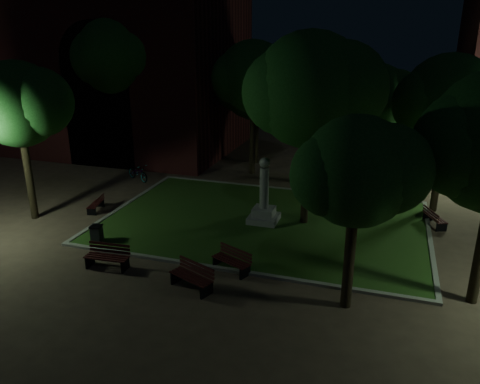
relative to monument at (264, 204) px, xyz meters
The scene contains 23 objects.
ground 2.22m from the monument, 90.00° to the right, with size 80.00×80.00×0.00m, color #4E3B2E.
lawn 0.92m from the monument, ahead, with size 15.00×10.00×0.08m, color #284C18.
lawn_kerb 0.90m from the monument, ahead, with size 15.40×10.40×0.12m.
monument is the anchor object (origin of this frame).
building_main 20.77m from the monument, 143.38° to the left, with size 20.00×12.00×15.00m.
tree_west 12.28m from the monument, 165.24° to the right, with size 4.90×4.00×7.66m.
tree_north_wl 9.76m from the monument, 109.74° to the left, with size 5.39×4.40×8.39m.
tree_north_er 9.51m from the monument, 58.52° to the left, with size 5.23×4.27×7.19m.
tree_ne 10.25m from the monument, 27.88° to the left, with size 5.60×4.57×7.93m.
tree_se 8.59m from the monument, 53.09° to the right, with size 4.33×3.53×6.55m.
tree_nw 15.28m from the monument, 147.79° to the left, with size 6.67×5.45×10.00m.
tree_far_north 11.74m from the monument, 107.54° to the left, with size 6.36×5.19×8.24m.
tree_extra 5.79m from the monument, 14.12° to the left, with size 6.36×5.20×8.97m.
lamppost_nw 12.62m from the monument, 145.64° to the left, with size 1.18×0.28×3.94m.
lamppost_ne 12.90m from the monument, 37.33° to the left, with size 1.18×0.28×4.54m.
bench_near_left 6.75m from the monument, 97.40° to the right, with size 1.85×1.23×0.96m.
bench_near_right 5.02m from the monument, 89.04° to the right, with size 1.73×1.19×0.90m.
bench_west_near 7.82m from the monument, 126.75° to the right, with size 1.79×0.74×0.96m.
bench_left_side 8.74m from the monument, behind, with size 0.77×1.43×0.75m.
bench_right_side 8.14m from the monument, 15.11° to the left, with size 1.08×1.59×0.83m.
bench_far_side 7.75m from the monument, 72.36° to the left, with size 1.74×0.99×0.91m.
trash_bin 7.80m from the monument, 145.16° to the right, with size 0.56×0.56×0.82m.
bicycle 10.12m from the monument, 155.75° to the left, with size 0.69×1.97×1.04m, color black.
Camera 1 is at (5.34, -18.36, 8.93)m, focal length 35.00 mm.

